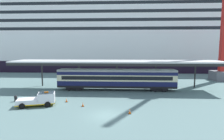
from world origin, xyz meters
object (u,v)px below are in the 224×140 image
object	(u,v)px
traffic_cone_far	(130,111)
cruise_ship	(148,37)
service_truck	(40,99)
traffic_cone_mid	(66,100)
train_carriage	(116,79)
traffic_cone_near	(83,104)
quay_bollard	(16,98)

from	to	relation	value
traffic_cone_far	cruise_ship	bearing A→B (deg)	79.79
service_truck	traffic_cone_mid	distance (m)	3.89
train_carriage	traffic_cone_far	xyz separation A→B (m)	(2.04, -13.31, -1.97)
traffic_cone_near	traffic_cone_mid	bearing A→B (deg)	145.61
cruise_ship	service_truck	world-z (taller)	cruise_ship
service_truck	quay_bollard	world-z (taller)	service_truck
train_carriage	traffic_cone_far	size ratio (longest dim) A/B	33.47
cruise_ship	traffic_cone_far	size ratio (longest dim) A/B	196.32
cruise_ship	quay_bollard	bearing A→B (deg)	-119.34
train_carriage	traffic_cone_near	world-z (taller)	train_carriage
traffic_cone_near	traffic_cone_mid	size ratio (longest dim) A/B	1.07
service_truck	quay_bollard	bearing A→B (deg)	158.23
quay_bollard	traffic_cone_mid	bearing A→B (deg)	0.61
cruise_ship	traffic_cone_far	world-z (taller)	cruise_ship
traffic_cone_near	traffic_cone_mid	distance (m)	3.61
traffic_cone_near	traffic_cone_far	size ratio (longest dim) A/B	0.93
traffic_cone_mid	quay_bollard	world-z (taller)	quay_bollard
traffic_cone_far	quay_bollard	size ratio (longest dim) A/B	0.71
train_carriage	traffic_cone_mid	world-z (taller)	train_carriage
cruise_ship	service_truck	xyz separation A→B (m)	(-22.30, -49.89, -11.57)
service_truck	traffic_cone_mid	bearing A→B (deg)	30.75
cruise_ship	traffic_cone_far	distance (m)	54.83
service_truck	traffic_cone_near	distance (m)	6.31
traffic_cone_near	traffic_cone_mid	world-z (taller)	traffic_cone_near
service_truck	train_carriage	bearing A→B (deg)	44.51
traffic_cone_near	traffic_cone_mid	xyz separation A→B (m)	(-2.98, 2.04, -0.02)
cruise_ship	service_truck	distance (m)	55.86
service_truck	quay_bollard	xyz separation A→B (m)	(-4.69, 1.87, -0.47)
train_carriage	quay_bollard	size ratio (longest dim) A/B	23.89
service_truck	traffic_cone_mid	xyz separation A→B (m)	(3.29, 1.96, -0.70)
quay_bollard	traffic_cone_far	bearing A→B (deg)	-14.66
traffic_cone_near	cruise_ship	bearing A→B (deg)	72.22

